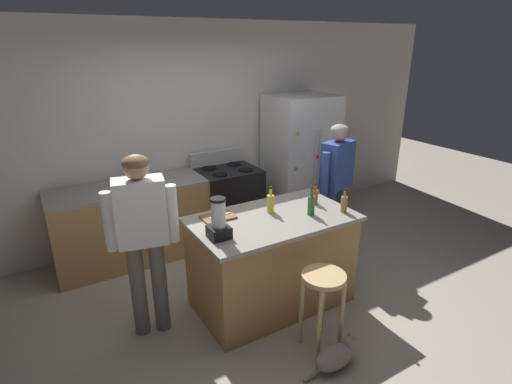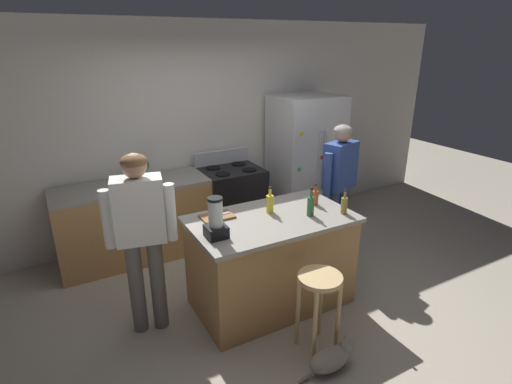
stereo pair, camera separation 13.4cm
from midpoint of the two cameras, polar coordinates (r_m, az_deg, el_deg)
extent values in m
plane|color=#B2A893|center=(4.16, 3.02, -15.27)|extent=(14.00, 14.00, 0.00)
cube|color=silver|center=(5.24, -8.08, 8.45)|extent=(8.00, 0.10, 2.70)
cube|color=#B7844C|center=(3.92, 3.14, -10.04)|extent=(1.45, 0.82, 0.88)
cube|color=gray|center=(3.71, 3.28, -3.90)|extent=(1.51, 0.88, 0.04)
cube|color=#B7844C|center=(4.93, -14.55, -3.95)|extent=(2.00, 0.64, 0.88)
cube|color=gray|center=(4.77, -15.04, 1.10)|extent=(2.00, 0.64, 0.04)
cube|color=silver|center=(5.65, 7.68, 4.50)|extent=(0.90, 0.70, 1.77)
cylinder|color=#B7BABF|center=(5.32, 9.72, 4.37)|extent=(0.02, 0.02, 0.80)
cylinder|color=#B7BABF|center=(5.37, 10.40, 4.47)|extent=(0.02, 0.02, 0.80)
cube|color=#3FB259|center=(5.17, 6.93, 3.20)|extent=(0.05, 0.01, 0.05)
cube|color=red|center=(5.35, 10.11, 4.86)|extent=(0.05, 0.01, 0.05)
cube|color=yellow|center=(5.06, 7.29, 8.17)|extent=(0.05, 0.01, 0.05)
cube|color=black|center=(5.24, -2.75, -1.55)|extent=(0.76, 0.64, 0.92)
cube|color=black|center=(4.99, -1.09, -3.28)|extent=(0.60, 0.01, 0.24)
cube|color=#B7BABF|center=(5.31, -4.24, 5.01)|extent=(0.76, 0.06, 0.18)
cylinder|color=black|center=(4.88, -3.96, 2.56)|extent=(0.18, 0.18, 0.01)
cylinder|color=black|center=(5.03, -0.24, 3.18)|extent=(0.18, 0.18, 0.01)
cylinder|color=black|center=(5.14, -5.38, 3.47)|extent=(0.18, 0.18, 0.01)
cylinder|color=black|center=(5.29, -1.80, 4.04)|extent=(0.18, 0.18, 0.01)
cylinder|color=#66605B|center=(3.71, -15.61, -12.91)|extent=(0.15, 0.15, 0.88)
cylinder|color=#66605B|center=(3.71, -12.77, -12.63)|extent=(0.15, 0.15, 0.88)
cube|color=white|center=(3.37, -15.25, -2.52)|extent=(0.44, 0.30, 0.56)
cylinder|color=white|center=(3.40, -19.38, -3.71)|extent=(0.11, 0.11, 0.50)
cylinder|color=white|center=(3.40, -10.97, -2.86)|extent=(0.11, 0.11, 0.50)
sphere|color=tan|center=(3.25, -15.87, 3.62)|extent=(0.24, 0.24, 0.20)
ellipsoid|color=brown|center=(3.24, -15.93, 4.22)|extent=(0.25, 0.25, 0.12)
cylinder|color=#384C7A|center=(5.03, 12.67, -3.61)|extent=(0.16, 0.16, 0.83)
cylinder|color=#384C7A|center=(4.89, 11.54, -4.25)|extent=(0.16, 0.16, 0.83)
cube|color=#334C99|center=(4.72, 12.73, 3.70)|extent=(0.45, 0.33, 0.55)
cylinder|color=#334C99|center=(4.94, 14.24, 3.72)|extent=(0.11, 0.11, 0.49)
cylinder|color=#334C99|center=(4.54, 10.99, 2.46)|extent=(0.11, 0.11, 0.49)
sphere|color=tan|center=(4.63, 13.10, 8.12)|extent=(0.25, 0.25, 0.20)
ellipsoid|color=gray|center=(4.62, 13.13, 8.54)|extent=(0.26, 0.26, 0.12)
cylinder|color=tan|center=(3.30, 10.29, -11.98)|extent=(0.36, 0.36, 0.04)
cylinder|color=tan|center=(3.37, 9.56, -18.51)|extent=(0.04, 0.04, 0.66)
cylinder|color=tan|center=(3.49, 12.73, -17.14)|extent=(0.04, 0.04, 0.66)
cylinder|color=tan|center=(3.51, 7.12, -16.49)|extent=(0.04, 0.04, 0.66)
cylinder|color=tan|center=(3.63, 10.24, -15.28)|extent=(0.04, 0.04, 0.66)
ellipsoid|color=gray|center=(3.47, 11.63, -22.34)|extent=(0.36, 0.18, 0.20)
sphere|color=gray|center=(3.51, 13.85, -20.46)|extent=(0.12, 0.12, 0.12)
cone|color=gray|center=(3.46, 14.43, -19.90)|extent=(0.04, 0.04, 0.03)
cone|color=gray|center=(3.49, 13.73, -19.39)|extent=(0.04, 0.04, 0.03)
cylinder|color=gray|center=(3.41, 8.72, -24.37)|extent=(0.20, 0.03, 0.10)
cylinder|color=brown|center=(4.74, -15.24, 1.99)|extent=(0.14, 0.14, 0.12)
ellipsoid|color=#337A38|center=(4.70, -15.41, 3.72)|extent=(0.20, 0.20, 0.18)
cube|color=black|center=(3.32, -4.54, -5.64)|extent=(0.17, 0.17, 0.10)
cylinder|color=silver|center=(3.26, -4.62, -3.06)|extent=(0.12, 0.12, 0.23)
cylinder|color=black|center=(3.21, -4.68, -1.01)|extent=(0.12, 0.12, 0.02)
cylinder|color=olive|center=(3.85, 13.41, -1.90)|extent=(0.06, 0.06, 0.15)
cylinder|color=olive|center=(3.81, 13.54, -0.38)|extent=(0.02, 0.02, 0.07)
cylinder|color=black|center=(3.80, 13.59, 0.20)|extent=(0.03, 0.03, 0.02)
cylinder|color=#2D6638|center=(3.74, 8.80, -2.04)|extent=(0.07, 0.07, 0.18)
cylinder|color=#2D6638|center=(3.69, 8.90, -0.18)|extent=(0.03, 0.03, 0.08)
cylinder|color=black|center=(3.68, 8.94, 0.50)|extent=(0.03, 0.03, 0.02)
cylinder|color=yellow|center=(3.77, 3.01, -1.72)|extent=(0.07, 0.07, 0.17)
cylinder|color=yellow|center=(3.73, 3.04, -0.02)|extent=(0.03, 0.03, 0.07)
cylinder|color=black|center=(3.71, 3.06, 0.62)|extent=(0.03, 0.03, 0.02)
cylinder|color=#B24C26|center=(4.01, 9.38, -0.83)|extent=(0.06, 0.06, 0.14)
cylinder|color=#B24C26|center=(3.97, 9.46, 0.52)|extent=(0.02, 0.02, 0.06)
cylinder|color=black|center=(3.96, 9.49, 1.03)|extent=(0.03, 0.03, 0.02)
cube|color=brown|center=(3.70, -4.52, -3.51)|extent=(0.30, 0.20, 0.02)
cube|color=#B7BABF|center=(3.70, -4.24, -3.27)|extent=(0.22, 0.06, 0.01)
camera|label=1|loc=(0.07, -89.01, 0.37)|focal=28.09mm
camera|label=2|loc=(0.07, 90.99, -0.37)|focal=28.09mm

